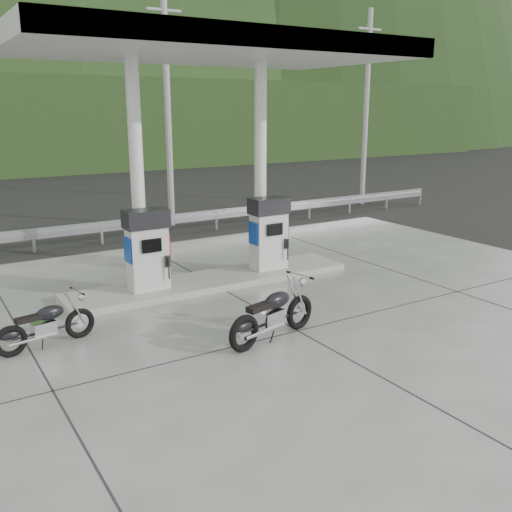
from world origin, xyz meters
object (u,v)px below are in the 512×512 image
gas_pump_left (147,250)px  gas_pump_right (269,233)px  motorcycle_right (273,315)px  motorcycle_left (46,325)px

gas_pump_left → gas_pump_right: same height
gas_pump_left → motorcycle_right: gas_pump_left is taller
gas_pump_left → motorcycle_right: bearing=-74.7°
motorcycle_left → gas_pump_left: bearing=23.6°
gas_pump_left → motorcycle_right: size_ratio=0.90×
motorcycle_left → motorcycle_right: motorcycle_right is taller
gas_pump_right → motorcycle_left: bearing=-163.1°
gas_pump_right → motorcycle_left: gas_pump_right is taller
gas_pump_left → motorcycle_right: (0.98, -3.58, -0.58)m
gas_pump_right → gas_pump_left: bearing=180.0°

